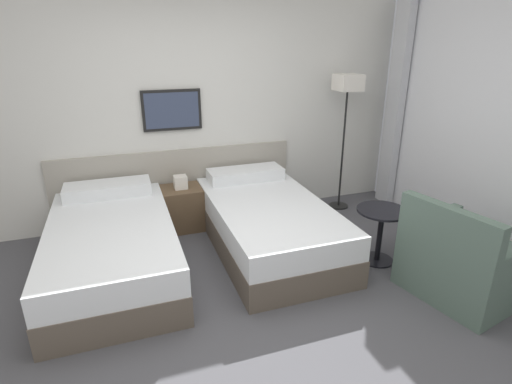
% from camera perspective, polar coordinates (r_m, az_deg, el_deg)
% --- Properties ---
extents(ground_plane, '(16.00, 16.00, 0.00)m').
position_cam_1_polar(ground_plane, '(3.25, -1.03, -17.19)').
color(ground_plane, '#47474C').
extents(wall_headboard, '(10.00, 0.10, 2.70)m').
position_cam_1_polar(wall_headboard, '(4.61, -9.51, 11.76)').
color(wall_headboard, silver).
rests_on(wall_headboard, ground_plane).
extents(bed_near_door, '(1.07, 1.97, 0.62)m').
position_cam_1_polar(bed_near_door, '(3.87, -19.80, -7.34)').
color(bed_near_door, brown).
rests_on(bed_near_door, ground_plane).
extents(bed_near_window, '(1.07, 1.97, 0.62)m').
position_cam_1_polar(bed_near_window, '(4.09, 1.66, -4.47)').
color(bed_near_window, brown).
rests_on(bed_near_window, ground_plane).
extents(nightstand, '(0.45, 0.41, 0.62)m').
position_cam_1_polar(nightstand, '(4.57, -10.49, -2.14)').
color(nightstand, brown).
rests_on(nightstand, ground_plane).
extents(floor_lamp, '(0.28, 0.28, 1.65)m').
position_cam_1_polar(floor_lamp, '(4.90, 12.89, 13.39)').
color(floor_lamp, black).
rests_on(floor_lamp, ground_plane).
extents(side_table, '(0.47, 0.47, 0.54)m').
position_cam_1_polar(side_table, '(3.94, 17.41, -4.55)').
color(side_table, black).
rests_on(side_table, ground_plane).
extents(armchair, '(0.99, 0.98, 0.85)m').
position_cam_1_polar(armchair, '(3.78, 27.59, -9.07)').
color(armchair, '#4C6056').
rests_on(armchair, ground_plane).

